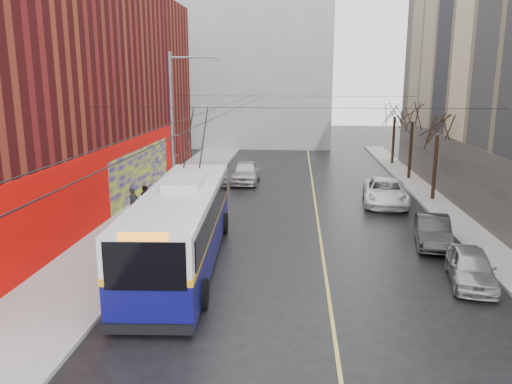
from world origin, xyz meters
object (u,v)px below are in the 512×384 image
Objects in this scene: tree_mid at (413,111)px; pedestrian_b at (146,200)px; trolleybus at (182,224)px; streetlight_pole at (175,133)px; parked_car_a at (471,267)px; pedestrian_c at (178,195)px; parked_car_c at (385,192)px; following_car at (246,172)px; tree_far at (395,108)px; pedestrian_a at (134,205)px; tree_near at (438,123)px; parked_car_b at (433,231)px.

tree_mid is 4.08× the size of pedestrian_b.
trolleybus is (-13.42, -19.28, -3.54)m from tree_mid.
trolleybus is (1.71, -6.28, -3.13)m from streetlight_pole.
pedestrian_c is at bearing 155.21° from parked_car_a.
parked_car_c reaches higher than parked_car_a.
streetlight_pole is 19.96m from tree_mid.
tree_far is at bearing 36.72° from following_car.
pedestrian_c is (-2.98, -9.08, 0.28)m from following_car.
pedestrian_b is at bearing 160.39° from parked_car_a.
pedestrian_b is (0.18, 1.61, -0.10)m from pedestrian_a.
following_car is at bearing 159.24° from tree_near.
streetlight_pole is at bearing -151.99° from parked_car_c.
parked_car_b is (-2.32, -8.97, -4.29)m from tree_near.
tree_near is at bearing 39.18° from trolleybus.
tree_near reaches higher than following_car.
following_car is (-12.52, 4.75, -4.14)m from tree_near.
streetlight_pole is 4.69× the size of pedestrian_c.
parked_car_c is at bearing 105.59° from parked_car_b.
parked_car_c is at bearing -55.44° from pedestrian_b.
streetlight_pole is 1.37× the size of tree_far.
tree_near reaches higher than pedestrian_a.
following_car is 9.56m from pedestrian_c.
following_car is at bearing 153.60° from parked_car_c.
trolleybus is 6.84× the size of pedestrian_c.
parked_car_a is (-2.08, -20.51, -4.58)m from tree_mid.
parked_car_c is at bearing 22.23° from streetlight_pole.
parked_car_c is at bearing 44.23° from trolleybus.
tree_mid reaches higher than parked_car_a.
tree_far is at bearing -60.78° from pedestrian_c.
following_car reaches higher than parked_car_b.
parked_car_a is 2.13× the size of pedestrian_a.
following_car is (2.62, 10.75, -4.02)m from streetlight_pole.
tree_far is 1.67× the size of parked_car_a.
pedestrian_c is (-13.18, 4.64, 0.43)m from parked_car_b.
tree_mid is 19.64m from pedestrian_c.
pedestrian_c reaches higher than parked_car_b.
tree_far reaches higher than pedestrian_a.
tree_far is at bearing 59.67° from trolleybus.
parked_car_b is (11.10, 3.31, -1.03)m from trolleybus.
tree_near is at bearing 90.84° from parked_car_a.
parked_car_b is (12.81, -2.97, -4.16)m from streetlight_pole.
trolleybus reaches higher than following_car.
tree_mid is 21.12m from parked_car_a.
trolleybus is at bearing -133.71° from pedestrian_b.
tree_mid is at bearing 90.95° from parked_car_b.
tree_mid is 22.50m from pedestrian_a.
pedestrian_a is 3.00m from pedestrian_c.
tree_mid is 1.37× the size of following_car.
pedestrian_c reaches higher than pedestrian_b.
tree_near is 3.48× the size of pedestrian_a.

